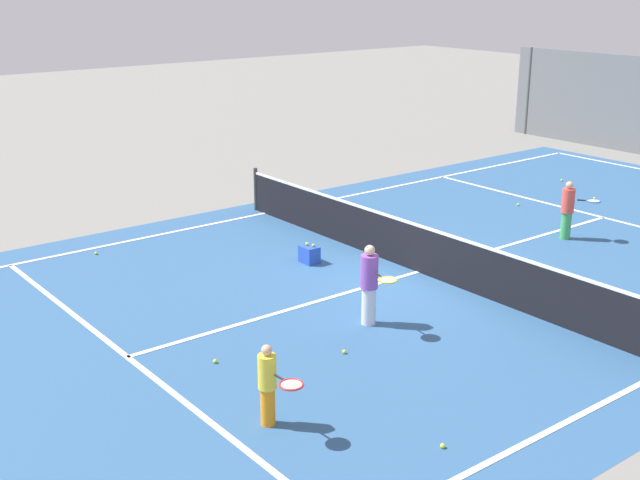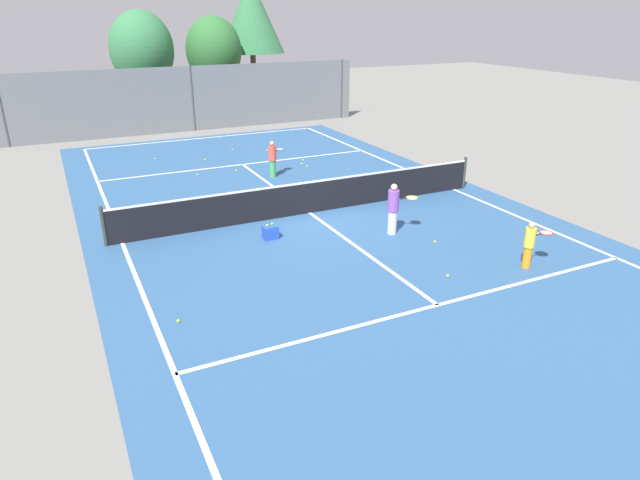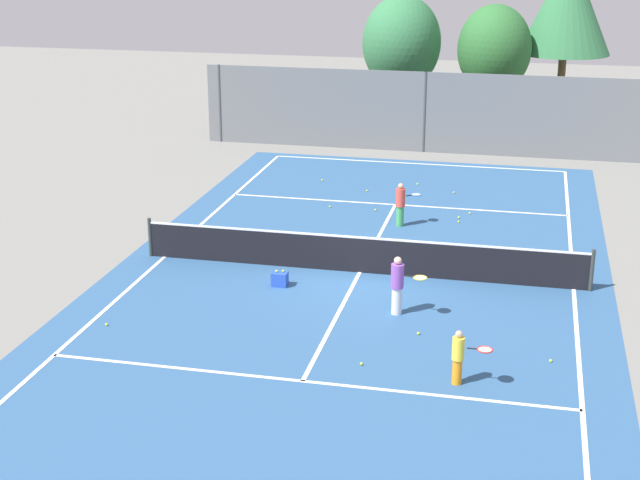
{
  "view_description": "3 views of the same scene",
  "coord_description": "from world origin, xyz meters",
  "px_view_note": "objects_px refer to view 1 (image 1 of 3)",
  "views": [
    {
      "loc": [
        11.26,
        -11.33,
        5.77
      ],
      "look_at": [
        -0.37,
        -2.24,
        1.03
      ],
      "focal_mm": 46.61,
      "sensor_mm": 36.0,
      "label": 1
    },
    {
      "loc": [
        -6.71,
        -14.55,
        5.74
      ],
      "look_at": [
        -1.32,
        -3.44,
        0.62
      ],
      "focal_mm": 31.21,
      "sensor_mm": 36.0,
      "label": 2
    },
    {
      "loc": [
        4.16,
        -23.21,
        8.93
      ],
      "look_at": [
        -0.85,
        -1.05,
        1.19
      ],
      "focal_mm": 53.37,
      "sensor_mm": 36.0,
      "label": 3
    }
  ],
  "objects_px": {
    "tennis_ball_3": "(215,361)",
    "tennis_ball_0": "(594,198)",
    "tennis_ball_10": "(443,446)",
    "tennis_ball_13": "(562,180)",
    "player_0": "(568,209)",
    "tennis_ball_12": "(565,217)",
    "tennis_ball_8": "(96,253)",
    "tennis_ball_4": "(518,205)",
    "tennis_ball_6": "(449,238)",
    "player_1": "(269,384)",
    "player_2": "(370,284)",
    "tennis_ball_7": "(344,352)",
    "ball_crate": "(309,254)"
  },
  "relations": [
    {
      "from": "tennis_ball_10",
      "to": "player_0",
      "type": "bearing_deg",
      "value": 117.25
    },
    {
      "from": "tennis_ball_4",
      "to": "tennis_ball_6",
      "type": "xyz_separation_m",
      "value": [
        0.87,
        -3.52,
        0.0
      ]
    },
    {
      "from": "tennis_ball_6",
      "to": "tennis_ball_12",
      "type": "bearing_deg",
      "value": 79.97
    },
    {
      "from": "player_0",
      "to": "tennis_ball_8",
      "type": "relative_size",
      "value": 20.34
    },
    {
      "from": "player_0",
      "to": "player_1",
      "type": "distance_m",
      "value": 10.37
    },
    {
      "from": "ball_crate",
      "to": "tennis_ball_6",
      "type": "relative_size",
      "value": 6.45
    },
    {
      "from": "player_0",
      "to": "tennis_ball_0",
      "type": "relative_size",
      "value": 20.34
    },
    {
      "from": "tennis_ball_3",
      "to": "player_2",
      "type": "bearing_deg",
      "value": 83.37
    },
    {
      "from": "tennis_ball_13",
      "to": "tennis_ball_3",
      "type": "bearing_deg",
      "value": -74.17
    },
    {
      "from": "player_1",
      "to": "tennis_ball_10",
      "type": "height_order",
      "value": "player_1"
    },
    {
      "from": "tennis_ball_4",
      "to": "tennis_ball_6",
      "type": "bearing_deg",
      "value": -76.11
    },
    {
      "from": "player_2",
      "to": "ball_crate",
      "type": "height_order",
      "value": "player_2"
    },
    {
      "from": "player_2",
      "to": "tennis_ball_6",
      "type": "bearing_deg",
      "value": 118.59
    },
    {
      "from": "player_0",
      "to": "player_2",
      "type": "xyz_separation_m",
      "value": [
        0.89,
        -6.76,
        0.04
      ]
    },
    {
      "from": "tennis_ball_8",
      "to": "tennis_ball_0",
      "type": "bearing_deg",
      "value": 72.65
    },
    {
      "from": "tennis_ball_13",
      "to": "player_1",
      "type": "bearing_deg",
      "value": -67.37
    },
    {
      "from": "tennis_ball_10",
      "to": "tennis_ball_13",
      "type": "xyz_separation_m",
      "value": [
        -7.9,
        13.15,
        0.0
      ]
    },
    {
      "from": "player_0",
      "to": "tennis_ball_13",
      "type": "height_order",
      "value": "player_0"
    },
    {
      "from": "player_1",
      "to": "tennis_ball_10",
      "type": "xyz_separation_m",
      "value": [
        1.83,
        1.42,
        -0.58
      ]
    },
    {
      "from": "tennis_ball_10",
      "to": "tennis_ball_13",
      "type": "relative_size",
      "value": 1.0
    },
    {
      "from": "player_2",
      "to": "tennis_ball_8",
      "type": "height_order",
      "value": "player_2"
    },
    {
      "from": "tennis_ball_3",
      "to": "tennis_ball_12",
      "type": "relative_size",
      "value": 1.0
    },
    {
      "from": "tennis_ball_0",
      "to": "tennis_ball_12",
      "type": "distance_m",
      "value": 2.24
    },
    {
      "from": "player_0",
      "to": "tennis_ball_8",
      "type": "distance_m",
      "value": 10.54
    },
    {
      "from": "tennis_ball_7",
      "to": "tennis_ball_12",
      "type": "distance_m",
      "value": 9.55
    },
    {
      "from": "player_2",
      "to": "tennis_ball_13",
      "type": "bearing_deg",
      "value": 111.08
    },
    {
      "from": "tennis_ball_4",
      "to": "player_1",
      "type": "bearing_deg",
      "value": -65.89
    },
    {
      "from": "tennis_ball_0",
      "to": "player_0",
      "type": "bearing_deg",
      "value": -64.81
    },
    {
      "from": "player_1",
      "to": "tennis_ball_0",
      "type": "distance_m",
      "value": 14.21
    },
    {
      "from": "tennis_ball_10",
      "to": "tennis_ball_12",
      "type": "xyz_separation_m",
      "value": [
        -5.45,
        9.98,
        0.0
      ]
    },
    {
      "from": "tennis_ball_0",
      "to": "tennis_ball_6",
      "type": "relative_size",
      "value": 1.0
    },
    {
      "from": "tennis_ball_6",
      "to": "tennis_ball_7",
      "type": "xyz_separation_m",
      "value": [
        3.16,
        -5.7,
        0.0
      ]
    },
    {
      "from": "tennis_ball_0",
      "to": "tennis_ball_3",
      "type": "bearing_deg",
      "value": -80.47
    },
    {
      "from": "tennis_ball_6",
      "to": "tennis_ball_7",
      "type": "relative_size",
      "value": 1.0
    },
    {
      "from": "player_1",
      "to": "tennis_ball_3",
      "type": "height_order",
      "value": "player_1"
    },
    {
      "from": "player_2",
      "to": "player_0",
      "type": "bearing_deg",
      "value": 97.52
    },
    {
      "from": "tennis_ball_3",
      "to": "tennis_ball_6",
      "type": "bearing_deg",
      "value": 106.21
    },
    {
      "from": "tennis_ball_6",
      "to": "tennis_ball_8",
      "type": "distance_m",
      "value": 7.85
    },
    {
      "from": "player_1",
      "to": "tennis_ball_3",
      "type": "bearing_deg",
      "value": 169.21
    },
    {
      "from": "player_1",
      "to": "ball_crate",
      "type": "height_order",
      "value": "player_1"
    },
    {
      "from": "player_2",
      "to": "tennis_ball_6",
      "type": "height_order",
      "value": "player_2"
    },
    {
      "from": "tennis_ball_4",
      "to": "tennis_ball_12",
      "type": "bearing_deg",
      "value": -0.64
    },
    {
      "from": "tennis_ball_3",
      "to": "tennis_ball_6",
      "type": "xyz_separation_m",
      "value": [
        -2.18,
        7.5,
        0.0
      ]
    },
    {
      "from": "tennis_ball_0",
      "to": "tennis_ball_13",
      "type": "relative_size",
      "value": 1.0
    },
    {
      "from": "ball_crate",
      "to": "tennis_ball_10",
      "type": "bearing_deg",
      "value": -23.95
    },
    {
      "from": "tennis_ball_10",
      "to": "player_1",
      "type": "bearing_deg",
      "value": -142.21
    },
    {
      "from": "tennis_ball_4",
      "to": "tennis_ball_8",
      "type": "xyz_separation_m",
      "value": [
        -3.04,
        -10.32,
        0.0
      ]
    },
    {
      "from": "ball_crate",
      "to": "tennis_ball_13",
      "type": "bearing_deg",
      "value": 96.55
    },
    {
      "from": "player_2",
      "to": "tennis_ball_4",
      "type": "xyz_separation_m",
      "value": [
        -3.39,
        8.14,
        -0.71
      ]
    },
    {
      "from": "tennis_ball_3",
      "to": "tennis_ball_0",
      "type": "bearing_deg",
      "value": 99.53
    }
  ]
}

